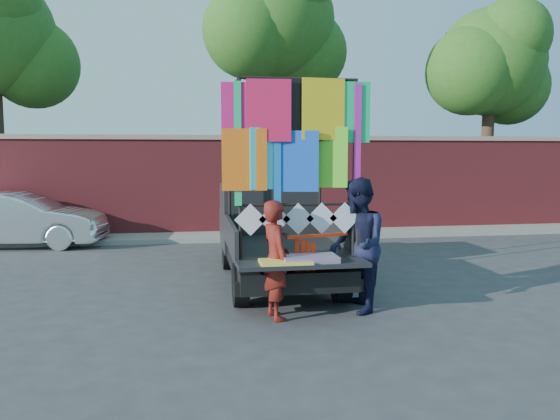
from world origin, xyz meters
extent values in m
plane|color=#38383A|center=(0.00, 0.00, 0.00)|extent=(90.00, 90.00, 0.00)
cube|color=maroon|center=(0.00, 7.00, 1.25)|extent=(30.00, 0.35, 2.50)
cube|color=#A18170|center=(0.00, 7.00, 2.55)|extent=(30.00, 0.45, 0.12)
cube|color=gray|center=(0.00, 6.30, 0.06)|extent=(30.00, 1.20, 0.12)
sphere|color=#2E621C|center=(-5.60, 8.60, 4.55)|extent=(2.40, 2.40, 2.40)
cylinder|color=#38281C|center=(1.00, 8.20, 2.73)|extent=(0.36, 0.36, 5.46)
sphere|color=#2E621C|center=(1.00, 8.20, 5.85)|extent=(3.20, 3.20, 3.20)
sphere|color=#2E621C|center=(1.90, 8.60, 5.07)|extent=(2.40, 2.40, 2.40)
sphere|color=#2E621C|center=(0.20, 7.90, 5.46)|extent=(2.60, 2.60, 2.60)
cylinder|color=#38281C|center=(7.50, 8.20, 2.27)|extent=(0.36, 0.36, 4.55)
sphere|color=#2E621C|center=(7.50, 8.20, 4.88)|extent=(3.20, 3.20, 3.20)
sphere|color=#2E621C|center=(8.40, 8.60, 4.23)|extent=(2.40, 2.40, 2.40)
sphere|color=#2E621C|center=(6.70, 7.90, 4.55)|extent=(2.60, 2.60, 2.60)
sphere|color=#2E621C|center=(7.80, 7.60, 5.52)|extent=(2.20, 2.20, 2.20)
cylinder|color=black|center=(-0.80, 2.68, 0.31)|extent=(0.21, 0.62, 0.62)
cylinder|color=black|center=(-0.80, 0.17, 0.31)|extent=(0.21, 0.62, 0.62)
cylinder|color=black|center=(0.66, 2.68, 0.31)|extent=(0.21, 0.62, 0.62)
cylinder|color=black|center=(0.66, 0.17, 0.31)|extent=(0.21, 0.62, 0.62)
cube|color=black|center=(-0.07, 1.38, 0.47)|extent=(1.59, 3.92, 0.28)
cube|color=black|center=(-0.07, 0.68, 0.73)|extent=(1.68, 2.15, 0.09)
cube|color=black|center=(-0.89, 0.68, 0.93)|extent=(0.06, 2.15, 0.42)
cube|color=black|center=(0.75, 0.68, 0.93)|extent=(0.06, 2.15, 0.42)
cube|color=black|center=(-0.07, 1.73, 0.93)|extent=(1.68, 0.06, 0.42)
cube|color=black|center=(-0.07, 2.64, 0.98)|extent=(1.68, 1.49, 1.17)
cube|color=#8C9EAD|center=(-0.07, 2.22, 1.35)|extent=(1.49, 0.06, 0.51)
cube|color=#8C9EAD|center=(-0.07, 3.34, 1.17)|extent=(1.49, 0.09, 0.65)
cube|color=black|center=(-0.07, 3.66, 0.75)|extent=(1.63, 0.84, 0.51)
cube|color=black|center=(-0.07, -0.63, 0.75)|extent=(1.68, 0.51, 0.06)
cube|color=black|center=(-0.07, -0.41, 0.39)|extent=(1.73, 0.14, 0.17)
cylinder|color=black|center=(-0.83, -0.30, 1.94)|extent=(0.05, 0.05, 2.33)
cylinder|color=black|center=(-0.83, 1.66, 1.94)|extent=(0.05, 0.05, 2.33)
cylinder|color=black|center=(0.70, -0.30, 1.94)|extent=(0.05, 0.05, 2.33)
cylinder|color=black|center=(0.70, 1.66, 1.94)|extent=(0.05, 0.05, 2.33)
cylinder|color=black|center=(-0.07, -0.30, 3.11)|extent=(1.59, 0.04, 0.04)
cylinder|color=black|center=(-0.07, 1.66, 3.11)|extent=(1.59, 0.04, 0.04)
cylinder|color=black|center=(-0.83, 0.68, 3.11)|extent=(0.04, 2.01, 0.04)
cylinder|color=black|center=(0.70, 0.68, 3.11)|extent=(0.04, 2.01, 0.04)
cylinder|color=black|center=(-0.07, -0.30, 1.47)|extent=(1.59, 0.04, 0.04)
cube|color=#C91668|center=(-0.77, -0.32, 2.69)|extent=(0.58, 0.01, 0.79)
cube|color=#D61949|center=(-0.42, -0.36, 2.69)|extent=(0.58, 0.01, 0.79)
cube|color=black|center=(-0.07, -0.32, 2.69)|extent=(0.58, 0.01, 0.79)
cube|color=yellow|center=(0.28, -0.36, 2.69)|extent=(0.58, 0.01, 0.79)
cube|color=#0ECB71|center=(0.63, -0.32, 2.69)|extent=(0.58, 0.01, 0.79)
cube|color=orange|center=(-0.77, -0.36, 2.08)|extent=(0.58, 0.01, 0.79)
cube|color=#35E9FF|center=(-0.42, -0.32, 2.08)|extent=(0.58, 0.01, 0.79)
cube|color=blue|center=(-0.07, -0.36, 2.08)|extent=(0.58, 0.01, 0.79)
cube|color=#61E228|center=(0.28, -0.32, 2.08)|extent=(0.58, 0.01, 0.79)
cube|color=#19C870|center=(-0.86, -0.34, 2.27)|extent=(0.09, 0.01, 1.59)
cube|color=#C3209F|center=(0.72, -0.34, 2.27)|extent=(0.09, 0.01, 1.59)
cube|color=blue|center=(-0.35, -0.34, 2.27)|extent=(0.09, 0.01, 1.59)
cube|color=white|center=(-0.70, -0.33, 1.29)|extent=(0.42, 0.01, 0.42)
cube|color=white|center=(-0.39, -0.33, 1.29)|extent=(0.42, 0.01, 0.42)
cube|color=white|center=(-0.07, -0.33, 1.29)|extent=(0.42, 0.01, 0.42)
cube|color=white|center=(0.25, -0.33, 1.29)|extent=(0.42, 0.01, 0.42)
cube|color=white|center=(0.57, -0.33, 1.29)|extent=(0.42, 0.01, 0.42)
cube|color=red|center=(0.02, -0.63, 0.81)|extent=(0.70, 0.42, 0.07)
cube|color=#F5DB4D|center=(-0.30, -0.69, 0.79)|extent=(0.65, 0.37, 0.04)
imported|color=silver|center=(-5.36, 5.86, 0.63)|extent=(3.91, 1.69, 1.25)
imported|color=maroon|center=(-0.39, -0.47, 0.78)|extent=(0.48, 0.63, 1.55)
imported|color=#141732|center=(0.75, -0.33, 0.91)|extent=(0.73, 0.92, 1.83)
cube|color=red|center=(0.18, -0.40, 1.07)|extent=(0.87, 0.26, 0.04)
cube|color=red|center=(-0.11, -0.42, 0.79)|extent=(0.06, 0.02, 0.51)
cube|color=red|center=(-0.03, -0.42, 0.77)|extent=(0.06, 0.02, 0.51)
cube|color=red|center=(0.04, -0.42, 0.75)|extent=(0.06, 0.02, 0.51)
cube|color=red|center=(0.12, -0.42, 0.73)|extent=(0.06, 0.02, 0.51)
camera|label=1|loc=(-1.46, -7.34, 2.15)|focal=35.00mm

